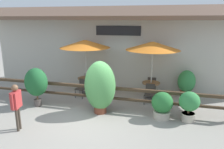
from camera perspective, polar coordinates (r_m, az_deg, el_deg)
ground_plane at (r=8.30m, az=-6.25°, el=-11.28°), size 60.00×60.00×0.00m
building_facade at (r=11.50m, az=0.70°, el=7.28°), size 14.28×1.49×4.23m
patio_railing at (r=8.95m, az=-4.01°, el=-4.47°), size 10.40×0.14×0.95m
patio_umbrella_near at (r=10.50m, az=-7.06°, el=7.98°), size 2.40×2.40×2.66m
dining_table_near at (r=10.85m, az=-6.77°, el=-1.68°), size 0.82×0.82×0.76m
chair_near_streetside at (r=10.31m, az=-7.93°, el=-3.31°), size 0.50×0.50×0.85m
chair_near_wallside at (r=11.48m, az=-5.90°, el=-1.41°), size 0.44×0.44×0.85m
patio_umbrella_middle at (r=9.80m, az=10.61°, el=7.40°), size 2.40×2.40×2.66m
dining_table_middle at (r=10.18m, az=10.14°, el=-2.89°), size 0.82×0.82×0.76m
chair_middle_streetside at (r=9.58m, az=9.82°, el=-4.77°), size 0.44×0.44×0.85m
chair_middle_wallside at (r=10.85m, az=10.33°, el=-2.50°), size 0.44×0.44×0.85m
potted_plant_corner_fern at (r=8.35m, az=-3.15°, el=-3.12°), size 1.20×1.08×2.05m
potted_plant_tall_tropical at (r=8.24m, az=19.50°, el=-7.30°), size 0.72×0.65×1.11m
potted_plant_small_flowering at (r=9.52m, az=-19.20°, el=-2.04°), size 0.95×0.85×1.64m
potted_plant_broad_leaf at (r=8.23m, az=12.95°, el=-7.79°), size 0.77×0.70×1.02m
potted_plant_entrance_palm at (r=10.97m, az=18.87°, el=-1.97°), size 0.82×0.74×1.23m
pedestrian at (r=7.69m, az=-23.75°, el=-6.43°), size 0.28×0.54×1.57m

